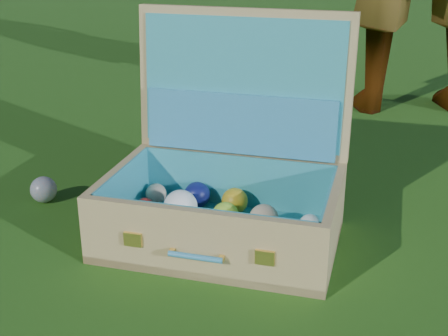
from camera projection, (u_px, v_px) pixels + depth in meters
ground at (286, 221)px, 1.59m from camera, size 60.00×60.00×0.00m
stray_ball at (44, 190)px, 1.68m from camera, size 0.07×0.07×0.07m
suitcase at (227, 174)px, 1.49m from camera, size 0.60×0.50×0.52m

